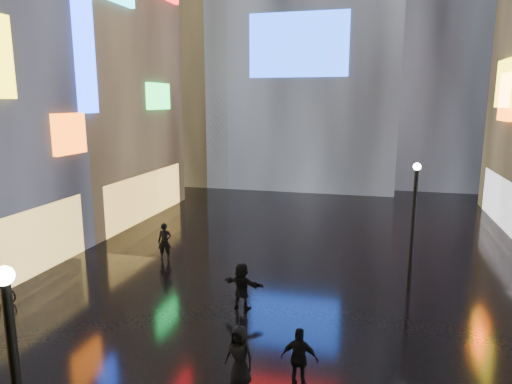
% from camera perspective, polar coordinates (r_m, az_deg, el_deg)
% --- Properties ---
extents(ground, '(140.00, 140.00, 0.00)m').
position_cam_1_polar(ground, '(22.17, 5.28, -8.80)').
color(ground, black).
rests_on(ground, ground).
extents(building_left_far, '(10.28, 12.00, 22.00)m').
position_cam_1_polar(building_left_far, '(32.98, -22.17, 16.38)').
color(building_left_far, black).
rests_on(building_left_far, ground).
extents(tower_flank_left, '(10.00, 10.00, 26.00)m').
position_cam_1_polar(tower_flank_left, '(46.25, -7.83, 17.89)').
color(tower_flank_left, black).
rests_on(tower_flank_left, ground).
extents(lamp_far, '(0.30, 0.30, 5.20)m').
position_cam_1_polar(lamp_far, '(19.54, 19.09, -3.11)').
color(lamp_far, black).
rests_on(lamp_far, ground).
extents(pedestrian_3, '(1.00, 0.43, 1.71)m').
position_cam_1_polar(pedestrian_3, '(13.00, 5.47, -20.00)').
color(pedestrian_3, black).
rests_on(pedestrian_3, ground).
extents(pedestrian_4, '(0.93, 0.73, 1.69)m').
position_cam_1_polar(pedestrian_4, '(13.10, -2.06, -19.73)').
color(pedestrian_4, black).
rests_on(pedestrian_4, ground).
extents(pedestrian_5, '(1.70, 0.84, 1.75)m').
position_cam_1_polar(pedestrian_5, '(17.22, -1.78, -11.67)').
color(pedestrian_5, black).
rests_on(pedestrian_5, ground).
extents(pedestrian_6, '(0.75, 0.60, 1.80)m').
position_cam_1_polar(pedestrian_6, '(22.66, -11.34, -6.11)').
color(pedestrian_6, black).
rests_on(pedestrian_6, ground).
extents(umbrella_2, '(1.16, 1.18, 0.93)m').
position_cam_1_polar(umbrella_2, '(12.47, -2.11, -14.57)').
color(umbrella_2, black).
rests_on(umbrella_2, pedestrian_4).
extents(bicycle, '(1.68, 0.74, 0.86)m').
position_cam_1_polar(bicycle, '(20.58, -29.39, -10.61)').
color(bicycle, black).
rests_on(bicycle, ground).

